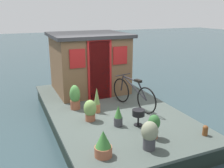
# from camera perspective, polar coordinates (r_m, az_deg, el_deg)

# --- Properties ---
(ground_plane) EXTENTS (60.00, 60.00, 0.00)m
(ground_plane) POSITION_cam_1_polar(r_m,az_deg,el_deg) (6.97, -0.66, -8.65)
(ground_plane) COLOR #2D4247
(houseboat_deck) EXTENTS (5.53, 3.15, 0.45)m
(houseboat_deck) POSITION_cam_1_polar(r_m,az_deg,el_deg) (6.87, -0.66, -6.95)
(houseboat_deck) COLOR #424C47
(houseboat_deck) RESTS_ON ground_plane
(houseboat_cabin) EXTENTS (2.12, 2.32, 1.83)m
(houseboat_cabin) POSITION_cam_1_polar(r_m,az_deg,el_deg) (8.02, -5.26, 4.99)
(houseboat_cabin) COLOR brown
(houseboat_cabin) RESTS_ON houseboat_deck
(bicycle) EXTENTS (1.68, 0.55, 0.82)m
(bicycle) POSITION_cam_1_polar(r_m,az_deg,el_deg) (6.67, 4.83, -2.22)
(bicycle) COLOR black
(bicycle) RESTS_ON houseboat_deck
(potted_plant_lavender) EXTENTS (0.20, 0.20, 0.48)m
(potted_plant_lavender) POSITION_cam_1_polar(r_m,az_deg,el_deg) (5.64, 1.44, -7.38)
(potted_plant_lavender) COLOR #38383D
(potted_plant_lavender) RESTS_ON houseboat_deck
(potted_plant_basil) EXTENTS (0.30, 0.30, 0.51)m
(potted_plant_basil) POSITION_cam_1_polar(r_m,az_deg,el_deg) (5.91, -5.01, -5.94)
(potted_plant_basil) COLOR #935138
(potted_plant_basil) RESTS_ON houseboat_deck
(potted_plant_fern) EXTENTS (0.32, 0.32, 0.50)m
(potted_plant_fern) POSITION_cam_1_polar(r_m,az_deg,el_deg) (4.55, -2.01, -13.54)
(potted_plant_fern) COLOR #935138
(potted_plant_fern) RESTS_ON houseboat_deck
(potted_plant_geranium) EXTENTS (0.17, 0.17, 0.66)m
(potted_plant_geranium) POSITION_cam_1_polar(r_m,az_deg,el_deg) (6.34, -3.47, -3.82)
(potted_plant_geranium) COLOR #B2603D
(potted_plant_geranium) RESTS_ON houseboat_deck
(potted_plant_rosemary) EXTENTS (0.32, 0.32, 0.56)m
(potted_plant_rosemary) POSITION_cam_1_polar(r_m,az_deg,el_deg) (4.78, 8.55, -11.24)
(potted_plant_rosemary) COLOR #38383D
(potted_plant_rosemary) RESTS_ON houseboat_deck
(potted_plant_succulent) EXTENTS (0.28, 0.28, 0.65)m
(potted_plant_succulent) POSITION_cam_1_polar(r_m,az_deg,el_deg) (6.62, -8.43, -3.01)
(potted_plant_succulent) COLOR #935138
(potted_plant_succulent) RESTS_ON houseboat_deck
(potted_plant_mint) EXTENTS (0.25, 0.25, 0.50)m
(potted_plant_mint) POSITION_cam_1_polar(r_m,az_deg,el_deg) (5.19, 9.54, -9.23)
(potted_plant_mint) COLOR #935138
(potted_plant_mint) RESTS_ON houseboat_deck
(charcoal_grill) EXTENTS (0.28, 0.28, 0.38)m
(charcoal_grill) POSITION_cam_1_polar(r_m,az_deg,el_deg) (5.67, 6.04, -6.73)
(charcoal_grill) COLOR black
(charcoal_grill) RESTS_ON houseboat_deck
(mooring_bollard) EXTENTS (0.11, 0.11, 0.22)m
(mooring_bollard) POSITION_cam_1_polar(r_m,az_deg,el_deg) (5.63, 20.48, -9.79)
(mooring_bollard) COLOR brown
(mooring_bollard) RESTS_ON houseboat_deck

